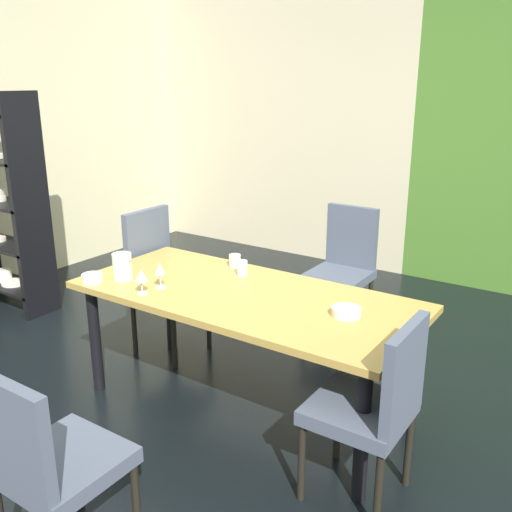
% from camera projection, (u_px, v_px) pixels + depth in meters
% --- Properties ---
extents(ground_plane, '(5.99, 5.87, 0.02)m').
position_uv_depth(ground_plane, '(220.00, 390.00, 3.69)').
color(ground_plane, black).
extents(back_panel_interior, '(3.17, 0.10, 2.84)m').
position_uv_depth(back_panel_interior, '(275.00, 125.00, 6.30)').
color(back_panel_interior, beige).
rests_on(back_panel_interior, ground_plane).
extents(dining_table, '(2.01, 0.90, 0.75)m').
position_uv_depth(dining_table, '(244.00, 306.00, 3.29)').
color(dining_table, '#AD8A3E').
rests_on(dining_table, ground_plane).
extents(chair_right_near, '(0.44, 0.44, 0.93)m').
position_uv_depth(chair_right_near, '(375.00, 402.00, 2.58)').
color(chair_right_near, '#464E5B').
rests_on(chair_right_near, ground_plane).
extents(chair_head_near, '(0.44, 0.44, 0.91)m').
position_uv_depth(chair_head_near, '(46.00, 459.00, 2.20)').
color(chair_head_near, '#464E5B').
rests_on(chair_head_near, ground_plane).
extents(chair_head_far, '(0.44, 0.45, 0.97)m').
position_uv_depth(chair_head_far, '(344.00, 263.00, 4.46)').
color(chair_head_far, '#464E5B').
rests_on(chair_head_far, ground_plane).
extents(chair_left_far, '(0.45, 0.44, 1.04)m').
position_uv_depth(chair_left_far, '(161.00, 277.00, 4.08)').
color(chair_left_far, '#464E5B').
rests_on(chair_left_far, ground_plane).
extents(display_shelf, '(0.88, 0.33, 1.83)m').
position_uv_depth(display_shelf, '(0.00, 203.00, 4.80)').
color(display_shelf, black).
rests_on(display_shelf, ground_plane).
extents(wine_glass_corner, '(0.07, 0.07, 0.15)m').
position_uv_depth(wine_glass_corner, '(160.00, 270.00, 3.31)').
color(wine_glass_corner, silver).
rests_on(wine_glass_corner, dining_table).
extents(wine_glass_south, '(0.07, 0.07, 0.15)m').
position_uv_depth(wine_glass_south, '(141.00, 276.00, 3.22)').
color(wine_glass_south, silver).
rests_on(wine_glass_south, dining_table).
extents(serving_bowl_near_window, '(0.16, 0.16, 0.05)m').
position_uv_depth(serving_bowl_near_window, '(346.00, 312.00, 2.94)').
color(serving_bowl_near_window, beige).
rests_on(serving_bowl_near_window, dining_table).
extents(serving_bowl_east, '(0.12, 0.12, 0.05)m').
position_uv_depth(serving_bowl_east, '(92.00, 278.00, 3.43)').
color(serving_bowl_east, '#EDE6C8').
rests_on(serving_bowl_east, dining_table).
extents(cup_front, '(0.08, 0.08, 0.08)m').
position_uv_depth(cup_front, '(235.00, 261.00, 3.70)').
color(cup_front, silver).
rests_on(cup_front, dining_table).
extents(cup_center, '(0.07, 0.07, 0.10)m').
position_uv_depth(cup_center, '(242.00, 268.00, 3.54)').
color(cup_center, silver).
rests_on(cup_center, dining_table).
extents(pitcher_near_shelf, '(0.13, 0.12, 0.17)m').
position_uv_depth(pitcher_near_shelf, '(122.00, 266.00, 3.46)').
color(pitcher_near_shelf, beige).
rests_on(pitcher_near_shelf, dining_table).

